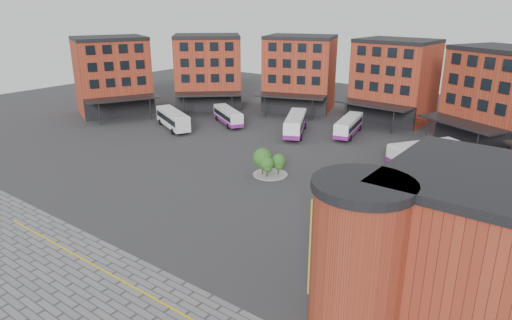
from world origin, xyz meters
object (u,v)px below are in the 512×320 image
Objects in this scene: bus_b at (228,116)px; blue_car at (352,306)px; bus_f at (445,166)px; bus_c at (295,124)px; tree_island at (268,162)px; bus_d at (349,126)px; bus_e at (424,152)px; bus_a at (173,118)px.

bus_b is 54.08m from blue_car.
bus_b is 1.08× the size of bus_f.
blue_car is at bearing -78.86° from bus_c.
tree_island reaches higher than bus_d.
bus_d is 15.70m from bus_e.
bus_e is (21.62, -1.72, -0.16)m from bus_c.
bus_b is at bearing 90.90° from blue_car.
tree_island is 26.47m from bus_b.
bus_d is at bearing 6.74° from bus_c.
bus_b is 21.41m from bus_d.
bus_e is (14.30, -6.47, 0.01)m from bus_d.
tree_island is 19.83m from bus_c.
tree_island is 21.78m from bus_e.
tree_island reaches higher than blue_car.
bus_b is at bearing -9.62° from bus_a.
bus_a is 1.14× the size of bus_b.
tree_island reaches higher than bus_b.
bus_f reaches higher than blue_car.
bus_b is 38.72m from bus_f.
bus_d is 1.17× the size of bus_f.
tree_island is at bearing 89.37° from blue_car.
bus_d is 46.46m from blue_car.
bus_a is 1.04× the size of bus_d.
bus_e is at bearing 51.76° from blue_car.
bus_c is at bearing -51.57° from bus_b.
tree_island is 0.41× the size of bus_d.
bus_c is (-7.55, 18.34, -0.10)m from tree_island.
bus_e is 5.33m from bus_f.
bus_b is 0.92× the size of bus_d.
bus_c is 8.72m from bus_d.
bus_a reaches higher than bus_f.
bus_a is 21.10m from bus_c.
tree_island is 0.40× the size of bus_a.
bus_a is 1.23× the size of bus_f.
tree_island is 0.49× the size of bus_f.
tree_island is 0.45× the size of bus_b.
bus_d is (7.32, 4.75, -0.17)m from bus_c.
bus_f is at bearing -41.49° from bus_d.
bus_d is at bearing 90.58° from tree_island.
bus_d is at bearing -41.53° from bus_b.
blue_car is at bearing -99.60° from bus_b.
bus_d is 1.06× the size of bus_e.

